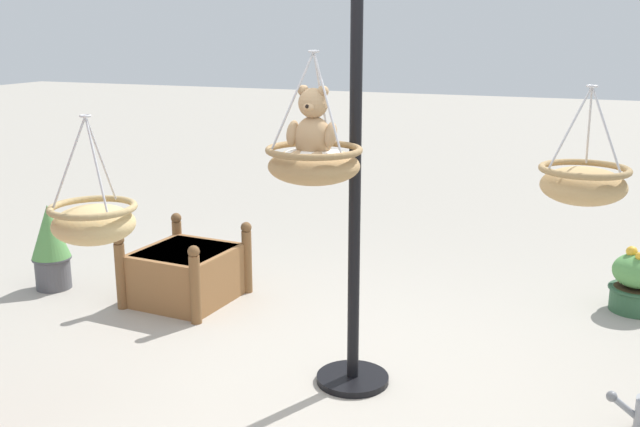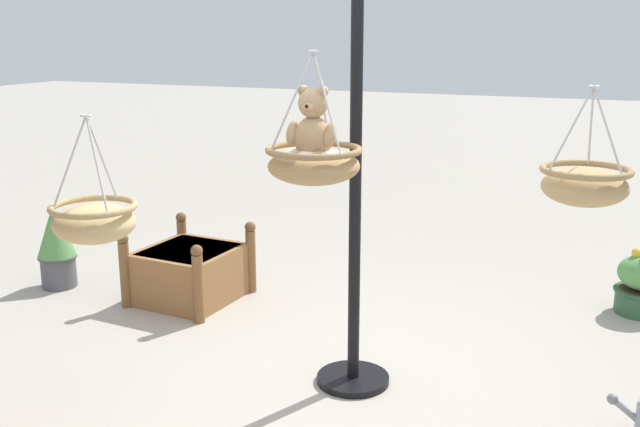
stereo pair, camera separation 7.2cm
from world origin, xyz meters
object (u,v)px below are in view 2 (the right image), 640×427
at_px(teddy_bear, 312,130).
at_px(hanging_basket_left_high, 585,184).
at_px(potted_plant_fern_front, 56,245).
at_px(hanging_basket_right_low, 94,220).
at_px(wooden_planter_box, 190,271).
at_px(hanging_basket_with_teddy, 314,163).
at_px(display_pole_central, 354,254).

bearing_deg(teddy_bear, hanging_basket_left_high, -158.77).
xyz_separation_m(hanging_basket_left_high, potted_plant_fern_front, (4.06, -0.40, -0.92)).
distance_m(hanging_basket_right_low, wooden_planter_box, 1.92).
xyz_separation_m(hanging_basket_right_low, potted_plant_fern_front, (1.65, -1.47, -0.73)).
bearing_deg(wooden_planter_box, hanging_basket_with_teddy, 144.66).
distance_m(display_pole_central, hanging_basket_with_teddy, 0.64).
bearing_deg(potted_plant_fern_front, wooden_planter_box, -171.74).
relative_size(display_pole_central, hanging_basket_left_high, 4.00).
relative_size(hanging_basket_right_low, wooden_planter_box, 0.80).
relative_size(teddy_bear, hanging_basket_right_low, 0.60).
height_order(display_pole_central, hanging_basket_right_low, display_pole_central).
distance_m(display_pole_central, potted_plant_fern_front, 2.96).
bearing_deg(display_pole_central, hanging_basket_with_teddy, 59.04).
height_order(display_pole_central, hanging_basket_left_high, display_pole_central).
relative_size(hanging_basket_left_high, wooden_planter_box, 0.75).
bearing_deg(hanging_basket_with_teddy, hanging_basket_right_low, 28.14).
relative_size(wooden_planter_box, potted_plant_fern_front, 1.20).
bearing_deg(teddy_bear, hanging_basket_with_teddy, -90.00).
distance_m(hanging_basket_with_teddy, wooden_planter_box, 2.20).
relative_size(display_pole_central, wooden_planter_box, 3.01).
relative_size(hanging_basket_right_low, potted_plant_fern_front, 0.97).
relative_size(hanging_basket_with_teddy, wooden_planter_box, 0.83).
bearing_deg(hanging_basket_left_high, wooden_planter_box, -11.20).
height_order(hanging_basket_right_low, wooden_planter_box, hanging_basket_right_low).
height_order(display_pole_central, teddy_bear, display_pole_central).
relative_size(display_pole_central, potted_plant_fern_front, 3.62).
bearing_deg(wooden_planter_box, teddy_bear, 144.14).
height_order(teddy_bear, wooden_planter_box, teddy_bear).
bearing_deg(hanging_basket_with_teddy, teddy_bear, 90.00).
bearing_deg(hanging_basket_left_high, hanging_basket_right_low, 23.89).
bearing_deg(hanging_basket_with_teddy, hanging_basket_left_high, -159.55).
height_order(hanging_basket_right_low, potted_plant_fern_front, hanging_basket_right_low).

